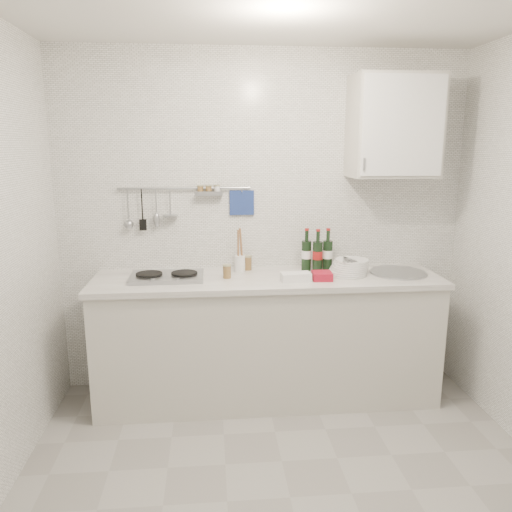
{
  "coord_description": "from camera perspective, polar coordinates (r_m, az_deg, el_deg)",
  "views": [
    {
      "loc": [
        -0.39,
        -2.27,
        1.83
      ],
      "look_at": [
        -0.1,
        0.9,
        1.11
      ],
      "focal_mm": 35.0,
      "sensor_mm": 36.0,
      "label": 1
    }
  ],
  "objects": [
    {
      "name": "counter",
      "position": [
        3.67,
        1.37,
        -9.7
      ],
      "size": [
        2.44,
        0.64,
        0.96
      ],
      "color": "#BAB7AC",
      "rests_on": "floor"
    },
    {
      "name": "plate_stack_hob",
      "position": [
        3.55,
        -11.0,
        -2.21
      ],
      "size": [
        0.33,
        0.33,
        0.03
      ],
      "rotation": [
        0.0,
        0.0,
        -0.41
      ],
      "color": "#4A66A7",
      "rests_on": "counter"
    },
    {
      "name": "back_wall",
      "position": [
        3.74,
        0.82,
        3.73
      ],
      "size": [
        3.0,
        0.02,
        2.5
      ],
      "primitive_type": "cube",
      "color": "silver",
      "rests_on": "floor"
    },
    {
      "name": "wine_bottles",
      "position": [
        3.67,
        7.01,
        0.7
      ],
      "size": [
        0.23,
        0.11,
        0.31
      ],
      "rotation": [
        0.0,
        0.0,
        -0.07
      ],
      "color": "black",
      "rests_on": "counter"
    },
    {
      "name": "jar_a",
      "position": [
        3.69,
        -1.0,
        -0.76
      ],
      "size": [
        0.07,
        0.07,
        0.11
      ],
      "rotation": [
        0.0,
        0.0,
        0.15
      ],
      "color": "brown",
      "rests_on": "counter"
    },
    {
      "name": "strawberry_punnet",
      "position": [
        3.45,
        7.55,
        -2.27
      ],
      "size": [
        0.14,
        0.14,
        0.05
      ],
      "primitive_type": "cube",
      "rotation": [
        0.0,
        0.0,
        -0.05
      ],
      "color": "#B0132D",
      "rests_on": "counter"
    },
    {
      "name": "butter_dish",
      "position": [
        3.39,
        4.56,
        -2.41
      ],
      "size": [
        0.21,
        0.12,
        0.06
      ],
      "primitive_type": "cube",
      "rotation": [
        0.0,
        0.0,
        0.09
      ],
      "color": "white",
      "rests_on": "counter"
    },
    {
      "name": "plate_stack_sink",
      "position": [
        3.62,
        10.59,
        -1.27
      ],
      "size": [
        0.3,
        0.29,
        0.11
      ],
      "rotation": [
        0.0,
        0.0,
        0.02
      ],
      "color": "white",
      "rests_on": "counter"
    },
    {
      "name": "jar_b",
      "position": [
        3.82,
        7.41,
        -0.68
      ],
      "size": [
        0.07,
        0.07,
        0.07
      ],
      "rotation": [
        0.0,
        0.0,
        0.12
      ],
      "color": "brown",
      "rests_on": "counter"
    },
    {
      "name": "wall_rail",
      "position": [
        3.67,
        -8.48,
        6.19
      ],
      "size": [
        0.98,
        0.09,
        0.34
      ],
      "color": "#93969B",
      "rests_on": "back_wall"
    },
    {
      "name": "floor",
      "position": [
        2.94,
        3.92,
        -25.82
      ],
      "size": [
        3.0,
        3.0,
        0.0
      ],
      "primitive_type": "plane",
      "color": "gray",
      "rests_on": "ground"
    },
    {
      "name": "jar_c",
      "position": [
        3.71,
        9.41,
        -1.12
      ],
      "size": [
        0.07,
        0.07,
        0.08
      ],
      "rotation": [
        0.0,
        0.0,
        0.34
      ],
      "color": "brown",
      "rests_on": "counter"
    },
    {
      "name": "wall_cabinet",
      "position": [
        3.72,
        15.5,
        14.06
      ],
      "size": [
        0.6,
        0.38,
        0.7
      ],
      "color": "#BAB7AC",
      "rests_on": "back_wall"
    },
    {
      "name": "utensil_crock",
      "position": [
        3.63,
        -1.87,
        -0.62
      ],
      "size": [
        0.08,
        0.08,
        0.32
      ],
      "rotation": [
        0.0,
        0.0,
        -0.41
      ],
      "color": "white",
      "rests_on": "counter"
    },
    {
      "name": "jar_d",
      "position": [
        3.47,
        -3.34,
        -1.74
      ],
      "size": [
        0.06,
        0.06,
        0.1
      ],
      "rotation": [
        0.0,
        0.0,
        0.22
      ],
      "color": "brown",
      "rests_on": "counter"
    }
  ]
}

